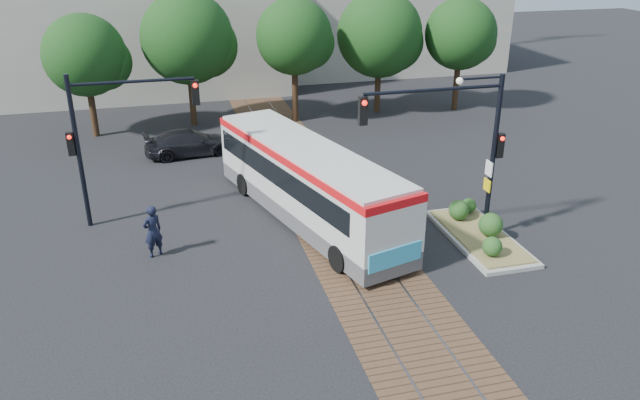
# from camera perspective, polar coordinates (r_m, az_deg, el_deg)

# --- Properties ---
(ground) EXTENTS (120.00, 120.00, 0.00)m
(ground) POSITION_cam_1_polar(r_m,az_deg,el_deg) (23.39, 2.74, -3.88)
(ground) COLOR black
(ground) RESTS_ON ground
(trackbed) EXTENTS (3.60, 40.00, 0.02)m
(trackbed) POSITION_cam_1_polar(r_m,az_deg,el_deg) (26.85, 0.22, -0.04)
(trackbed) COLOR brown
(trackbed) RESTS_ON ground
(tree_row) EXTENTS (26.40, 5.60, 7.67)m
(tree_row) POSITION_cam_1_polar(r_m,az_deg,el_deg) (37.42, -2.97, 14.50)
(tree_row) COLOR #382314
(tree_row) RESTS_ON ground
(warehouses) EXTENTS (40.00, 13.00, 8.00)m
(warehouses) POSITION_cam_1_polar(r_m,az_deg,el_deg) (49.33, -8.07, 15.33)
(warehouses) COLOR #ADA899
(warehouses) RESTS_ON ground
(city_bus) EXTENTS (5.53, 11.73, 3.09)m
(city_bus) POSITION_cam_1_polar(r_m,az_deg,el_deg) (24.51, -1.22, 1.91)
(city_bus) COLOR #4B4C4E
(city_bus) RESTS_ON ground
(traffic_island) EXTENTS (2.20, 5.20, 1.13)m
(traffic_island) POSITION_cam_1_polar(r_m,az_deg,el_deg) (24.28, 14.34, -2.69)
(traffic_island) COLOR gray
(traffic_island) RESTS_ON ground
(signal_pole_main) EXTENTS (5.49, 0.46, 6.00)m
(signal_pole_main) POSITION_cam_1_polar(r_m,az_deg,el_deg) (22.51, 13.06, 5.87)
(signal_pole_main) COLOR black
(signal_pole_main) RESTS_ON ground
(signal_pole_left) EXTENTS (4.99, 0.34, 6.00)m
(signal_pole_left) POSITION_cam_1_polar(r_m,az_deg,el_deg) (24.82, -18.89, 6.14)
(signal_pole_left) COLOR black
(signal_pole_left) RESTS_ON ground
(officer) EXTENTS (0.84, 0.75, 1.94)m
(officer) POSITION_cam_1_polar(r_m,az_deg,el_deg) (22.79, -15.04, -2.78)
(officer) COLOR black
(officer) RESTS_ON ground
(parked_car) EXTENTS (4.71, 2.32, 1.32)m
(parked_car) POSITION_cam_1_polar(r_m,az_deg,el_deg) (32.82, -11.85, 5.16)
(parked_car) COLOR black
(parked_car) RESTS_ON ground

